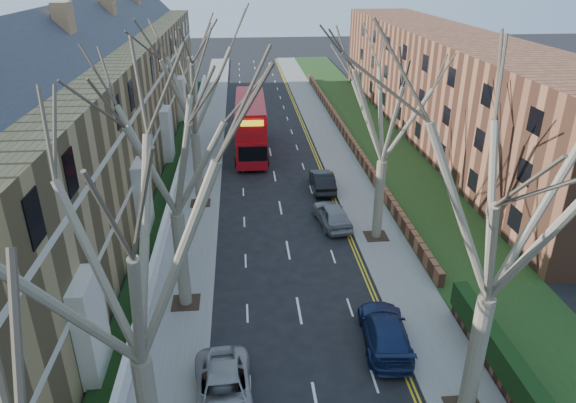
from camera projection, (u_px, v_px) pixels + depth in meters
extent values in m
cube|color=slate|center=(205.00, 153.00, 46.93)|extent=(3.00, 102.00, 0.12)
cube|color=slate|center=(334.00, 149.00, 47.93)|extent=(3.00, 102.00, 0.12)
cube|color=olive|center=(85.00, 129.00, 36.97)|extent=(9.00, 78.00, 10.00)
cube|color=#2C2E36|center=(70.00, 43.00, 34.44)|extent=(4.67, 78.00, 4.67)
cube|color=beige|center=(150.00, 147.00, 37.98)|extent=(0.12, 78.00, 0.35)
cube|color=beige|center=(145.00, 100.00, 36.50)|extent=(0.12, 78.00, 0.35)
cube|color=brown|center=(444.00, 85.00, 50.42)|extent=(8.00, 54.00, 10.00)
cube|color=brown|center=(344.00, 131.00, 51.47)|extent=(0.35, 54.00, 0.90)
cube|color=white|center=(177.00, 182.00, 39.33)|extent=(0.30, 78.00, 1.00)
cube|color=#1D3814|center=(381.00, 147.00, 48.27)|extent=(6.00, 102.00, 0.06)
cylinder|color=brown|center=(182.00, 260.00, 25.10)|extent=(0.64, 0.64, 5.07)
cube|color=#2D2116|center=(186.00, 303.00, 26.16)|extent=(1.40, 1.40, 0.05)
cylinder|color=brown|center=(198.00, 169.00, 35.89)|extent=(0.60, 0.60, 5.25)
cube|color=#2D2116|center=(201.00, 203.00, 36.99)|extent=(1.40, 1.40, 0.05)
cylinder|color=brown|center=(475.00, 357.00, 18.79)|extent=(0.64, 0.64, 5.25)
cylinder|color=brown|center=(379.00, 200.00, 31.47)|extent=(0.60, 0.60, 5.07)
cube|color=#2D2116|center=(376.00, 236.00, 32.53)|extent=(1.40, 1.40, 0.05)
cube|color=#A50B12|center=(251.00, 136.00, 46.87)|extent=(2.78, 11.53, 2.30)
cube|color=#A50B12|center=(250.00, 113.00, 45.94)|extent=(2.77, 10.96, 2.09)
cube|color=black|center=(251.00, 131.00, 46.67)|extent=(2.79, 10.61, 0.94)
cube|color=black|center=(250.00, 111.00, 45.90)|extent=(2.78, 10.38, 0.94)
imported|color=#98979D|center=(224.00, 392.00, 19.97)|extent=(2.55, 5.03, 1.36)
imported|color=#16244E|center=(385.00, 331.00, 23.23)|extent=(2.44, 5.08, 1.43)
imported|color=gray|center=(332.00, 214.00, 33.95)|extent=(2.34, 4.63, 1.51)
imported|color=black|center=(322.00, 181.00, 39.22)|extent=(1.62, 4.51, 1.48)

